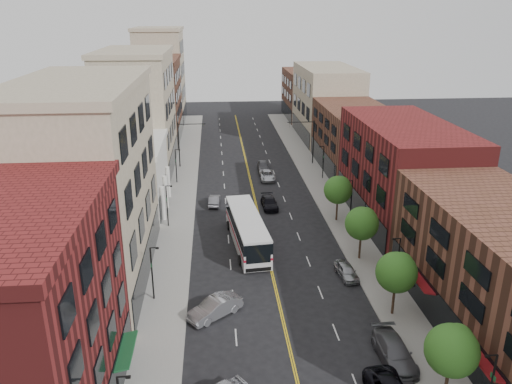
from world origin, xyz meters
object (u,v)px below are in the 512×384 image
object	(u,v)px
car_lane_behind	(214,200)
car_lane_b	(267,175)
car_parked_far	(347,271)
car_lane_a	(269,203)
car_lane_c	(263,166)
car_angle_b	(215,308)
car_parked_mid	(394,352)
city_bus	(247,228)

from	to	relation	value
car_lane_behind	car_lane_b	size ratio (longest dim) A/B	0.81
car_parked_far	car_lane_a	bearing A→B (deg)	100.35
car_lane_behind	car_lane_c	distance (m)	16.54
car_angle_b	car_parked_far	xyz separation A→B (m)	(12.65, 5.45, -0.15)
car_parked_mid	car_lane_a	distance (m)	31.36
car_lane_behind	car_lane_a	world-z (taller)	car_lane_a
car_angle_b	car_parked_far	size ratio (longest dim) A/B	1.26
car_parked_far	car_lane_behind	bearing A→B (deg)	115.93
city_bus	car_lane_behind	distance (m)	12.88
car_lane_behind	car_angle_b	bearing A→B (deg)	93.86
city_bus	car_lane_behind	bearing A→B (deg)	100.13
car_lane_behind	car_lane_b	bearing A→B (deg)	-125.30
car_parked_far	car_lane_behind	distance (m)	23.74
car_lane_behind	car_parked_mid	bearing A→B (deg)	115.74
car_angle_b	car_lane_a	distance (m)	25.01
car_lane_behind	car_lane_c	size ratio (longest dim) A/B	0.88
car_lane_a	car_lane_c	distance (m)	16.20
car_angle_b	car_lane_behind	xyz separation A→B (m)	(0.10, 25.60, -0.17)
car_lane_a	car_lane_c	xyz separation A→B (m)	(0.78, 16.18, 0.08)
car_lane_a	city_bus	bearing A→B (deg)	-111.44
car_parked_far	car_lane_b	world-z (taller)	car_lane_b
car_lane_a	car_lane_b	bearing A→B (deg)	82.55
car_parked_mid	car_lane_a	size ratio (longest dim) A/B	1.16
car_parked_far	car_lane_behind	size ratio (longest dim) A/B	1.00
car_lane_behind	car_parked_far	bearing A→B (deg)	126.00
car_parked_mid	car_lane_b	xyz separation A→B (m)	(-4.82, 42.32, -0.12)
car_angle_b	car_lane_c	size ratio (longest dim) A/B	1.11
car_angle_b	car_lane_c	xyz separation A→B (m)	(8.01, 40.13, -0.05)
car_parked_far	car_lane_b	distance (m)	30.33
car_lane_behind	city_bus	bearing A→B (deg)	109.94
car_parked_far	car_lane_a	world-z (taller)	car_lane_a
city_bus	car_parked_far	distance (m)	12.03
car_parked_mid	car_lane_a	world-z (taller)	car_parked_mid
car_parked_mid	car_parked_far	size ratio (longest dim) A/B	1.40
city_bus	car_lane_behind	world-z (taller)	city_bus
car_lane_a	car_lane_c	size ratio (longest dim) A/B	1.06
car_lane_a	car_parked_far	bearing A→B (deg)	-76.34
car_parked_far	car_lane_a	xyz separation A→B (m)	(-5.43, 18.50, 0.02)
car_angle_b	car_lane_behind	world-z (taller)	car_angle_b
car_lane_behind	car_lane_a	bearing A→B (deg)	171.03
car_parked_mid	car_lane_a	bearing A→B (deg)	99.33
car_angle_b	car_lane_a	bearing A→B (deg)	125.92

